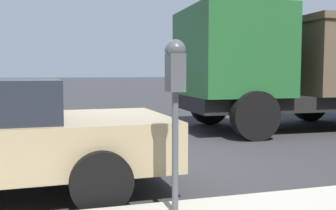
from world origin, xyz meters
TOP-DOWN VIEW (x-y plane):
  - ground_plane at (0.00, 0.00)m, footprint 220.00×220.00m
  - parking_meter at (-2.53, -0.26)m, footprint 0.21×0.19m
  - dump_truck at (2.67, -5.74)m, footprint 3.13×7.10m

SIDE VIEW (x-z plane):
  - ground_plane at x=0.00m, z-range 0.00..0.00m
  - parking_meter at x=-2.53m, z-range 0.54..2.13m
  - dump_truck at x=2.67m, z-range 0.16..3.08m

